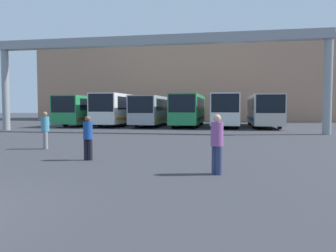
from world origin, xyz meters
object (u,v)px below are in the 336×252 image
(pedestrian_far_center, at_px, (88,137))
(bus_slot_2, at_px, (155,109))
(bus_slot_5, at_px, (263,109))
(pedestrian_near_right, at_px, (217,143))
(pedestrian_mid_right, at_px, (45,129))
(bus_slot_0, at_px, (89,109))
(bus_slot_3, at_px, (189,108))
(bus_slot_1, at_px, (122,108))
(bus_slot_4, at_px, (225,108))

(pedestrian_far_center, bearing_deg, bus_slot_2, 97.93)
(bus_slot_2, height_order, bus_slot_5, bus_slot_5)
(pedestrian_near_right, xyz_separation_m, pedestrian_far_center, (-4.70, 1.71, -0.06))
(bus_slot_2, relative_size, pedestrian_mid_right, 7.23)
(bus_slot_5, bearing_deg, pedestrian_far_center, -110.64)
(bus_slot_0, bearing_deg, pedestrian_far_center, -66.31)
(bus_slot_2, xyz_separation_m, bus_slot_3, (3.71, -1.10, 0.07))
(bus_slot_1, relative_size, pedestrian_near_right, 7.21)
(bus_slot_3, height_order, bus_slot_4, bus_slot_4)
(bus_slot_2, distance_m, pedestrian_far_center, 23.36)
(bus_slot_3, bearing_deg, bus_slot_4, 11.31)
(pedestrian_far_center, bearing_deg, bus_slot_0, 115.15)
(pedestrian_mid_right, bearing_deg, bus_slot_5, 111.17)
(bus_slot_4, bearing_deg, bus_slot_1, 178.25)
(bus_slot_2, bearing_deg, bus_slot_3, -16.60)
(bus_slot_0, height_order, bus_slot_2, bus_slot_0)
(bus_slot_1, relative_size, bus_slot_5, 1.11)
(bus_slot_0, relative_size, pedestrian_near_right, 6.88)
(bus_slot_0, xyz_separation_m, pedestrian_far_center, (10.04, -22.89, -0.92))
(bus_slot_0, relative_size, pedestrian_mid_right, 6.87)
(bus_slot_0, bearing_deg, bus_slot_3, -4.09)
(bus_slot_3, height_order, pedestrian_near_right, bus_slot_3)
(bus_slot_3, relative_size, pedestrian_mid_right, 5.95)
(bus_slot_4, relative_size, pedestrian_far_center, 7.28)
(bus_slot_1, xyz_separation_m, bus_slot_4, (11.12, -0.34, -0.05))
(bus_slot_5, distance_m, pedestrian_far_center, 24.10)
(bus_slot_5, distance_m, pedestrian_near_right, 24.56)
(bus_slot_4, relative_size, bus_slot_5, 1.05)
(bus_slot_2, xyz_separation_m, pedestrian_far_center, (2.63, -23.19, -0.89))
(bus_slot_0, xyz_separation_m, bus_slot_4, (14.82, -0.05, 0.06))
(bus_slot_1, xyz_separation_m, pedestrian_mid_right, (3.04, -20.50, -0.97))
(pedestrian_mid_right, bearing_deg, pedestrian_far_center, 12.79)
(bus_slot_0, xyz_separation_m, bus_slot_3, (11.12, -0.80, 0.04))
(bus_slot_1, distance_m, pedestrian_near_right, 27.24)
(bus_slot_2, relative_size, pedestrian_near_right, 7.24)
(bus_slot_3, xyz_separation_m, pedestrian_near_right, (3.62, -23.80, -0.91))
(pedestrian_near_right, bearing_deg, bus_slot_4, -44.86)
(bus_slot_1, xyz_separation_m, bus_slot_3, (7.41, -1.08, -0.07))
(bus_slot_0, distance_m, pedestrian_mid_right, 21.33)
(bus_slot_4, xyz_separation_m, pedestrian_far_center, (-4.78, -22.83, -0.98))
(bus_slot_1, distance_m, pedestrian_mid_right, 20.74)
(bus_slot_2, height_order, bus_slot_3, bus_slot_3)
(bus_slot_3, height_order, pedestrian_mid_right, bus_slot_3)
(pedestrian_mid_right, bearing_deg, pedestrian_near_right, 23.10)
(bus_slot_3, bearing_deg, pedestrian_mid_right, -102.68)
(bus_slot_1, xyz_separation_m, pedestrian_far_center, (6.34, -23.17, -1.03))
(bus_slot_3, xyz_separation_m, bus_slot_4, (3.71, 0.74, 0.02))
(bus_slot_5, xyz_separation_m, pedestrian_far_center, (-8.49, -22.54, -0.93))
(bus_slot_1, height_order, bus_slot_3, bus_slot_1)
(bus_slot_1, distance_m, bus_slot_4, 11.12)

